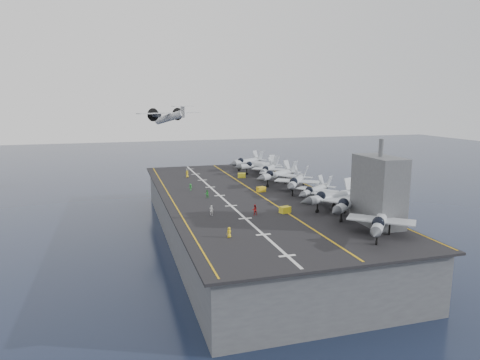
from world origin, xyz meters
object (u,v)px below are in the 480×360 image
object	(u,v)px
island_superstructure	(379,182)
tow_cart_a	(285,210)
transport_plane	(170,117)
fighter_jet_0	(381,220)

from	to	relation	value
island_superstructure	tow_cart_a	xyz separation A→B (m)	(-12.43, 11.79, -6.89)
island_superstructure	transport_plane	size ratio (longest dim) A/B	0.52
island_superstructure	fighter_jet_0	size ratio (longest dim) A/B	0.79
island_superstructure	fighter_jet_0	distance (m)	8.33
island_superstructure	tow_cart_a	bearing A→B (deg)	136.50
island_superstructure	fighter_jet_0	bearing A→B (deg)	-119.74
fighter_jet_0	transport_plane	bearing A→B (deg)	103.81
transport_plane	fighter_jet_0	bearing A→B (deg)	-76.19
island_superstructure	transport_plane	world-z (taller)	transport_plane
fighter_jet_0	transport_plane	distance (m)	92.18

